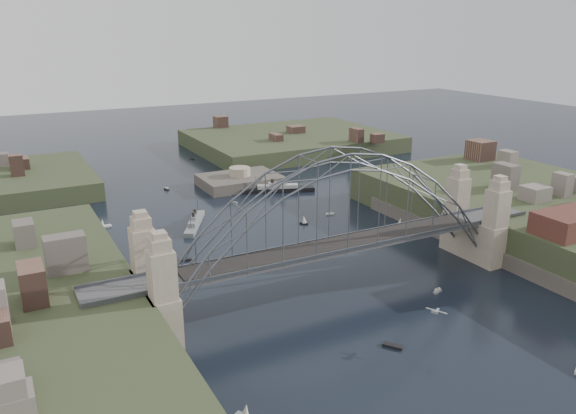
# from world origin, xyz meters

# --- Properties ---
(ground) EXTENTS (500.00, 500.00, 0.00)m
(ground) POSITION_xyz_m (0.00, 0.00, 0.00)
(ground) COLOR black
(ground) RESTS_ON ground
(bridge) EXTENTS (84.00, 13.80, 24.60)m
(bridge) POSITION_xyz_m (0.00, 0.00, 12.32)
(bridge) COLOR #4D4D4F
(bridge) RESTS_ON ground
(shore_east) EXTENTS (50.50, 90.00, 12.00)m
(shore_east) POSITION_xyz_m (57.32, 0.00, 1.97)
(shore_east) COLOR #333D22
(shore_east) RESTS_ON ground
(headland_ne) EXTENTS (70.00, 55.00, 9.50)m
(headland_ne) POSITION_xyz_m (50.00, 110.00, 0.75)
(headland_ne) COLOR #333D22
(headland_ne) RESTS_ON ground
(fort_island) EXTENTS (22.00, 16.00, 9.40)m
(fort_island) POSITION_xyz_m (12.00, 70.00, -0.34)
(fort_island) COLOR #4C443D
(fort_island) RESTS_ON ground
(naval_cruiser_near) EXTENTS (9.61, 15.35, 4.88)m
(naval_cruiser_near) POSITION_xyz_m (-10.78, 43.28, 0.76)
(naval_cruiser_near) COLOR gray
(naval_cruiser_near) RESTS_ON ground
(naval_cruiser_far) EXTENTS (6.99, 14.40, 4.93)m
(naval_cruiser_far) POSITION_xyz_m (-26.23, 87.99, 0.77)
(naval_cruiser_far) COLOR gray
(naval_cruiser_far) RESTS_ON ground
(ocean_liner) EXTENTS (20.15, 9.54, 5.01)m
(ocean_liner) POSITION_xyz_m (18.70, 59.34, 0.78)
(ocean_liner) COLOR black
(ocean_liner) RESTS_ON ground
(aeroplane) EXTENTS (1.80, 2.89, 0.45)m
(aeroplane) POSITION_xyz_m (3.01, -21.13, 5.03)
(aeroplane) COLOR #A8ACAF
(small_boat_a) EXTENTS (2.60, 1.13, 0.45)m
(small_boat_a) POSITION_xyz_m (-19.19, 24.64, 0.15)
(small_boat_a) COLOR beige
(small_boat_a) RESTS_ON ground
(small_boat_b) EXTENTS (1.93, 1.82, 2.38)m
(small_boat_b) POSITION_xyz_m (11.87, 32.53, 0.94)
(small_boat_b) COLOR beige
(small_boat_b) RESTS_ON ground
(small_boat_c) EXTENTS (2.43, 2.91, 0.45)m
(small_boat_c) POSITION_xyz_m (-2.93, -19.35, 0.15)
(small_boat_c) COLOR beige
(small_boat_c) RESTS_ON ground
(small_boat_d) EXTENTS (2.14, 1.18, 0.45)m
(small_boat_d) POSITION_xyz_m (20.87, 35.59, 0.15)
(small_boat_d) COLOR beige
(small_boat_d) RESTS_ON ground
(small_boat_e) EXTENTS (3.96, 1.44, 2.38)m
(small_boat_e) POSITION_xyz_m (-29.72, 51.87, 0.62)
(small_boat_e) COLOR beige
(small_boat_e) RESTS_ON ground
(small_boat_f) EXTENTS (1.00, 1.44, 0.45)m
(small_boat_f) POSITION_xyz_m (4.17, 55.13, 0.15)
(small_boat_f) COLOR beige
(small_boat_f) RESTS_ON ground
(small_boat_h) EXTENTS (1.19, 1.92, 1.43)m
(small_boat_h) POSITION_xyz_m (-7.85, 75.69, 0.29)
(small_boat_h) COLOR beige
(small_boat_h) RESTS_ON ground
(small_boat_i) EXTENTS (2.83, 2.09, 2.38)m
(small_boat_i) POSITION_xyz_m (30.49, 20.90, 0.80)
(small_boat_i) COLOR beige
(small_boat_i) RESTS_ON ground
(small_boat_j) EXTENTS (2.28, 2.86, 2.38)m
(small_boat_j) POSITION_xyz_m (-27.73, -23.80, 0.79)
(small_boat_j) COLOR beige
(small_boat_j) RESTS_ON ground
(small_boat_k) EXTENTS (1.23, 2.05, 0.45)m
(small_boat_k) POSITION_xyz_m (10.86, 109.22, 0.15)
(small_boat_k) COLOR beige
(small_boat_k) RESTS_ON ground
(small_boat_l) EXTENTS (2.02, 2.49, 0.45)m
(small_boat_l) POSITION_xyz_m (-40.79, 25.67, 0.15)
(small_boat_l) COLOR beige
(small_boat_l) RESTS_ON ground
(small_boat_m) EXTENTS (2.12, 1.30, 1.43)m
(small_boat_m) POSITION_xyz_m (14.67, -9.05, 0.29)
(small_boat_m) COLOR beige
(small_boat_m) RESTS_ON ground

